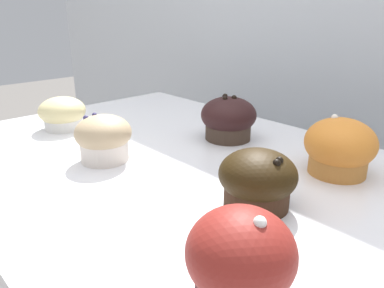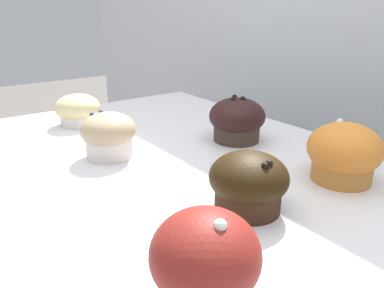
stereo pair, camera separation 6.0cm
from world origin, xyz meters
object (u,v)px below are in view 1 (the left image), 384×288
muffin_front_center (228,119)px  muffin_back_center (62,113)px  muffin_back_right (257,180)px  muffin_back_left (340,148)px  muffin_front_right (240,260)px  muffin_front_left (104,138)px

muffin_front_center → muffin_back_center: 0.36m
muffin_front_center → muffin_back_right: 0.27m
muffin_back_left → muffin_back_right: size_ratio=1.07×
muffin_back_right → muffin_front_right: 0.18m
muffin_front_center → muffin_back_center: muffin_front_center is taller
muffin_front_left → muffin_front_right: 0.38m
muffin_front_right → muffin_back_center: muffin_front_right is taller
muffin_back_left → muffin_front_left: bearing=-140.5°
muffin_front_center → muffin_back_center: bearing=-143.2°
muffin_front_center → muffin_front_right: muffin_front_right is taller
muffin_back_left → muffin_back_center: bearing=-157.0°
muffin_back_right → muffin_front_right: (0.10, -0.15, 0.00)m
muffin_back_left → muffin_back_right: bearing=-96.6°
muffin_back_left → muffin_back_center: (-0.52, -0.22, -0.01)m
muffin_front_center → muffin_front_left: muffin_front_center is taller
muffin_back_left → muffin_front_right: (0.08, -0.33, -0.00)m
muffin_front_left → muffin_front_right: size_ratio=0.99×
muffin_back_left → muffin_back_center: size_ratio=1.11×
muffin_back_right → muffin_front_left: size_ratio=1.07×
muffin_front_center → muffin_front_right: size_ratio=1.13×
muffin_front_right → muffin_back_center: bearing=170.0°
muffin_front_center → muffin_back_left: size_ratio=1.00×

